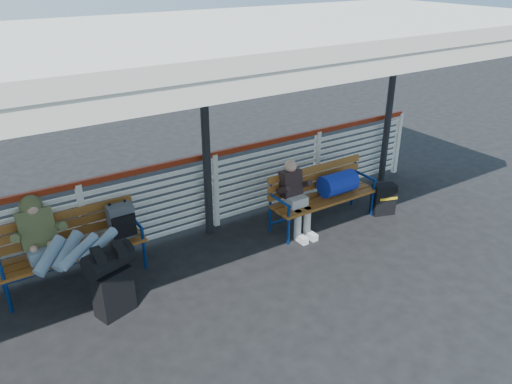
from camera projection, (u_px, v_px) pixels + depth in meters
ground at (141, 343)px, 5.50m from camera, size 60.00×60.00×0.00m
fence at (84, 221)px, 6.66m from camera, size 12.08×0.08×1.24m
canopy at (77, 49)px, 4.86m from camera, size 12.60×3.60×3.16m
luggage_stack at (111, 278)px, 5.77m from camera, size 0.61×0.45×0.90m
bench_left at (87, 235)px, 6.46m from camera, size 1.80×0.56×0.93m
bench_right at (330, 187)px, 7.82m from camera, size 1.80×0.56×0.92m
traveler_man at (63, 245)px, 5.97m from camera, size 0.94×1.52×0.77m
companion_person at (295, 197)px, 7.48m from camera, size 0.32×0.66×1.15m
suitcase_side at (383, 199)px, 8.18m from camera, size 0.42×0.33×0.52m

